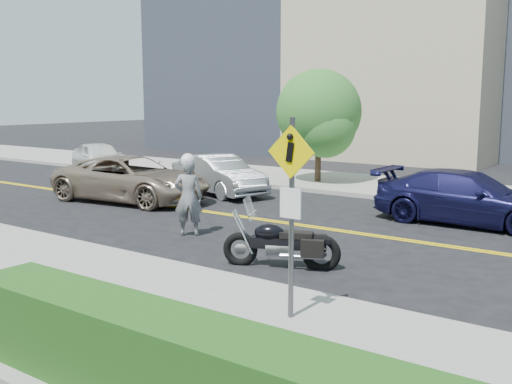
{
  "coord_description": "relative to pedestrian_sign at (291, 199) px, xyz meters",
  "views": [
    {
      "loc": [
        8.8,
        -13.62,
        3.43
      ],
      "look_at": [
        0.61,
        -2.18,
        1.2
      ],
      "focal_mm": 42.0,
      "sensor_mm": 36.0,
      "label": 1
    }
  ],
  "objects": [
    {
      "name": "ground_plane",
      "position": [
        -4.2,
        6.31,
        -1.96
      ],
      "size": [
        120.0,
        120.0,
        0.0
      ],
      "primitive_type": "plane",
      "color": "black",
      "rests_on": "ground"
    },
    {
      "name": "sidewalk_near",
      "position": [
        -4.2,
        -1.19,
        -1.89
      ],
      "size": [
        60.0,
        5.0,
        0.15
      ],
      "primitive_type": "cube",
      "color": "#9E9B91",
      "rests_on": "ground_plane"
    },
    {
      "name": "sidewalk_far",
      "position": [
        -4.2,
        13.81,
        -1.89
      ],
      "size": [
        60.0,
        5.0,
        0.15
      ],
      "primitive_type": "cube",
      "color": "#9E9B91",
      "rests_on": "ground_plane"
    },
    {
      "name": "pedestrian_sign",
      "position": [
        0.0,
        0.0,
        0.0
      ],
      "size": [
        0.78,
        0.08,
        3.0
      ],
      "color": "#4C4C51",
      "rests_on": "sidewalk_near"
    },
    {
      "name": "motorcyclist",
      "position": [
        -5.31,
        3.64,
        -0.93
      ],
      "size": [
        0.85,
        0.79,
        2.07
      ],
      "rotation": [
        0.0,
        0.0,
        3.77
      ],
      "color": "silver",
      "rests_on": "ground"
    },
    {
      "name": "motorcycle",
      "position": [
        -1.87,
        2.62,
        -1.25
      ],
      "size": [
        2.42,
        1.59,
        1.42
      ],
      "primitive_type": null,
      "rotation": [
        0.0,
        0.0,
        0.42
      ],
      "color": "black",
      "rests_on": "ground"
    },
    {
      "name": "suv",
      "position": [
        -10.21,
        6.29,
        -1.21
      ],
      "size": [
        5.69,
        3.13,
        1.51
      ],
      "primitive_type": "imported",
      "rotation": [
        0.0,
        0.0,
        1.69
      ],
      "color": "tan",
      "rests_on": "ground"
    },
    {
      "name": "parked_car_white",
      "position": [
        -16.71,
        10.35,
        -1.23
      ],
      "size": [
        4.6,
        3.29,
        1.45
      ],
      "primitive_type": "imported",
      "rotation": [
        0.0,
        0.0,
        1.16
      ],
      "color": "white",
      "rests_on": "ground"
    },
    {
      "name": "parked_car_silver",
      "position": [
        -8.81,
        9.11,
        -1.26
      ],
      "size": [
        4.51,
        2.71,
        1.4
      ],
      "primitive_type": "imported",
      "rotation": [
        0.0,
        0.0,
        1.26
      ],
      "color": "#9DA0A4",
      "rests_on": "ground"
    },
    {
      "name": "parked_car_blue",
      "position": [
        -0.07,
        9.11,
        -1.23
      ],
      "size": [
        5.04,
        2.09,
        1.46
      ],
      "primitive_type": "imported",
      "rotation": [
        0.0,
        0.0,
        1.58
      ],
      "color": "#161643",
      "rests_on": "ground"
    },
    {
      "name": "tree_far_a",
      "position": [
        -7.08,
        13.19,
        0.91
      ],
      "size": [
        3.32,
        3.32,
        4.54
      ],
      "rotation": [
        0.0,
        0.0,
        0.39
      ],
      "color": "#382619",
      "rests_on": "ground"
    }
  ]
}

